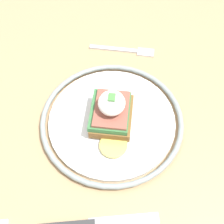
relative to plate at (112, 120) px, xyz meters
name	(u,v)px	position (x,y,z in m)	size (l,w,h in m)	color
ground_plane	(98,216)	(0.00, -0.06, -0.74)	(6.00, 6.00, 0.00)	#B2ADA3
dining_table	(88,147)	(0.00, -0.06, -0.13)	(1.08, 0.67, 0.73)	tan
plate	(112,120)	(0.00, 0.00, 0.00)	(0.27, 0.27, 0.02)	white
sandwich	(111,112)	(0.00, 0.00, 0.03)	(0.13, 0.08, 0.07)	brown
fork	(125,50)	(-0.19, 0.01, -0.01)	(0.02, 0.14, 0.00)	silver
knife	(89,224)	(0.19, -0.01, -0.01)	(0.05, 0.19, 0.01)	#2D2D2D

